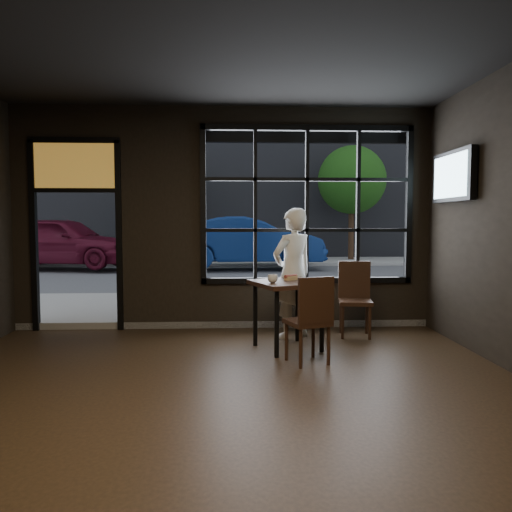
{
  "coord_description": "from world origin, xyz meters",
  "views": [
    {
      "loc": [
        0.13,
        -3.72,
        1.56
      ],
      "look_at": [
        0.4,
        2.2,
        1.15
      ],
      "focal_mm": 35.0,
      "sensor_mm": 36.0,
      "label": 1
    }
  ],
  "objects_px": {
    "chair_near": "(307,319)",
    "man": "(293,273)",
    "cafe_table": "(288,315)",
    "navy_car": "(247,242)"
  },
  "relations": [
    {
      "from": "chair_near",
      "to": "man",
      "type": "bearing_deg",
      "value": -109.07
    },
    {
      "from": "cafe_table",
      "to": "chair_near",
      "type": "xyz_separation_m",
      "value": [
        0.15,
        -0.61,
        0.07
      ]
    },
    {
      "from": "man",
      "to": "chair_near",
      "type": "bearing_deg",
      "value": 58.06
    },
    {
      "from": "cafe_table",
      "to": "navy_car",
      "type": "height_order",
      "value": "navy_car"
    },
    {
      "from": "man",
      "to": "navy_car",
      "type": "relative_size",
      "value": 0.36
    },
    {
      "from": "cafe_table",
      "to": "man",
      "type": "xyz_separation_m",
      "value": [
        0.13,
        0.6,
        0.45
      ]
    },
    {
      "from": "man",
      "to": "navy_car",
      "type": "xyz_separation_m",
      "value": [
        -0.34,
        9.35,
        0.03
      ]
    },
    {
      "from": "navy_car",
      "to": "chair_near",
      "type": "bearing_deg",
      "value": 177.88
    },
    {
      "from": "cafe_table",
      "to": "man",
      "type": "relative_size",
      "value": 0.48
    },
    {
      "from": "chair_near",
      "to": "man",
      "type": "relative_size",
      "value": 0.56
    }
  ]
}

